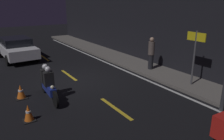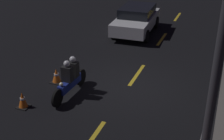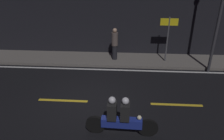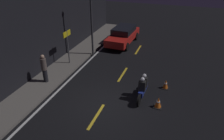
% 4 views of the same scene
% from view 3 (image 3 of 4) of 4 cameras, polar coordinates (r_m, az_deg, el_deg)
% --- Properties ---
extents(ground_plane, '(56.00, 56.00, 0.00)m').
position_cam_3_polar(ground_plane, '(8.85, -6.39, -8.17)').
color(ground_plane, black).
extents(raised_curb, '(28.00, 1.86, 0.16)m').
position_cam_3_polar(raised_curb, '(12.45, -3.22, 2.81)').
color(raised_curb, '#605B56').
rests_on(raised_curb, ground).
extents(lane_dash_c, '(2.00, 0.14, 0.01)m').
position_cam_3_polar(lane_dash_c, '(9.07, -12.68, -7.77)').
color(lane_dash_c, gold).
rests_on(lane_dash_c, ground).
extents(lane_dash_d, '(2.00, 0.14, 0.01)m').
position_cam_3_polar(lane_dash_d, '(8.96, 16.51, -8.69)').
color(lane_dash_d, gold).
rests_on(lane_dash_d, ground).
extents(lane_solid_kerb, '(25.20, 0.14, 0.01)m').
position_cam_3_polar(lane_solid_kerb, '(11.41, -3.90, 0.16)').
color(lane_solid_kerb, silver).
rests_on(lane_solid_kerb, ground).
extents(motorcycle, '(2.30, 0.38, 1.38)m').
position_cam_3_polar(motorcycle, '(6.92, 2.03, -12.32)').
color(motorcycle, black).
rests_on(motorcycle, ground).
extents(pedestrian, '(0.34, 0.34, 1.76)m').
position_cam_3_polar(pedestrian, '(11.95, 0.71, 6.88)').
color(pedestrian, black).
rests_on(pedestrian, raised_curb).
extents(shop_sign, '(0.90, 0.08, 2.40)m').
position_cam_3_polar(shop_sign, '(11.84, 14.49, 9.88)').
color(shop_sign, '#4C4C51').
rests_on(shop_sign, raised_curb).
extents(street_lamp, '(0.28, 0.28, 5.76)m').
position_cam_3_polar(street_lamp, '(11.26, 26.69, 14.54)').
color(street_lamp, '#333338').
rests_on(street_lamp, ground).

